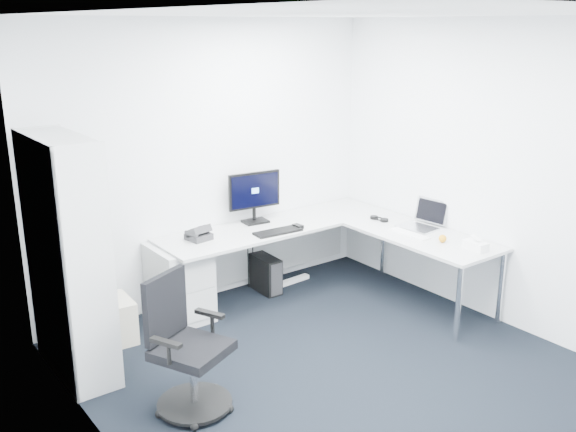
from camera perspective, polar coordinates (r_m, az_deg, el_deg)
ground at (r=5.11m, az=5.91°, el=-14.42°), size 4.20×4.20×0.00m
ceiling at (r=4.38m, az=7.00°, el=17.43°), size 4.20×4.20×0.00m
wall_back at (r=6.21m, az=-6.95°, el=4.65°), size 3.60×0.02×2.70m
wall_left at (r=3.64m, az=-14.89°, el=-4.60°), size 0.02×4.20×2.70m
wall_right at (r=5.91m, az=19.30°, el=3.20°), size 0.02×4.20×2.70m
l_desk at (r=6.23m, az=1.02°, el=-4.68°), size 2.48×1.39×0.72m
drawer_pedestal at (r=6.02m, az=-9.63°, el=-5.84°), size 0.46×0.57×0.70m
bookshelf at (r=5.12m, az=-18.96°, el=-3.57°), size 0.37×0.94×1.88m
task_chair at (r=4.57m, az=-8.53°, el=-11.38°), size 0.74×0.74×0.99m
black_pc_tower at (r=6.58m, az=-2.00°, el=-5.17°), size 0.18×0.39×0.37m
beige_pc_tower at (r=5.80m, az=-14.63°, el=-8.82°), size 0.21×0.41×0.38m
power_strip at (r=6.85m, az=0.53°, el=-5.73°), size 0.38×0.09×0.04m
monitor at (r=6.36m, az=-2.96°, el=1.70°), size 0.57×0.24×0.53m
black_keyboard at (r=6.11m, az=-0.91°, el=-1.40°), size 0.48×0.20×0.02m
mouse at (r=6.25m, az=0.89°, el=-0.93°), size 0.07×0.11×0.03m
desk_phone at (r=5.96m, az=-7.95°, el=-1.46°), size 0.22×0.22×0.14m
laptop at (r=6.32m, az=11.47°, el=0.02°), size 0.40×0.39×0.26m
white_keyboard at (r=6.16m, az=10.72°, el=-1.58°), size 0.13×0.43×0.01m
headphones at (r=6.56m, az=8.11°, el=-0.16°), size 0.14×0.21×0.05m
orange_fruit at (r=6.01m, az=13.58°, el=-1.96°), size 0.07×0.07×0.07m
tissue_box at (r=5.89m, az=16.31°, el=-2.54°), size 0.12×0.22×0.07m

